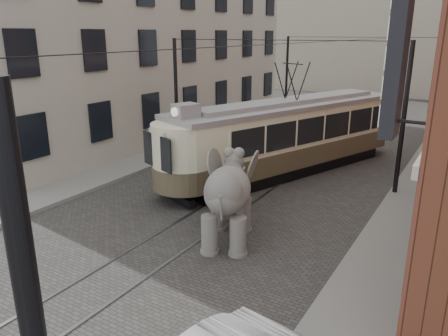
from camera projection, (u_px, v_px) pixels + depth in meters
The scene contains 9 objects.
ground at pixel (204, 220), 15.15m from camera, with size 120.00×120.00×0.00m, color #3D3B39.
tram_rails at pixel (204, 220), 15.15m from camera, with size 1.54×80.00×0.02m, color slate, non-canonical shape.
sidewalk_right at pixel (383, 263), 12.18m from camera, with size 2.00×60.00×0.15m, color slate.
sidewalk_left at pixel (75, 186), 18.32m from camera, with size 2.00×60.00×0.15m, color slate.
stucco_building at pixel (145, 53), 27.26m from camera, with size 7.00×24.00×10.00m, color gray.
distant_block at pixel (413, 25), 45.80m from camera, with size 28.00×10.00×14.00m, color gray.
catenary at pixel (264, 113), 18.45m from camera, with size 11.00×30.20×6.00m, color black, non-canonical shape.
tram at pixel (290, 119), 19.66m from camera, with size 2.60×12.62×5.01m, color beige, non-canonical shape.
elephant at pixel (227, 202), 13.28m from camera, with size 2.37×4.30×2.63m, color #5F5D58, non-canonical shape.
Camera 1 is at (7.77, -11.57, 6.25)m, focal length 34.93 mm.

